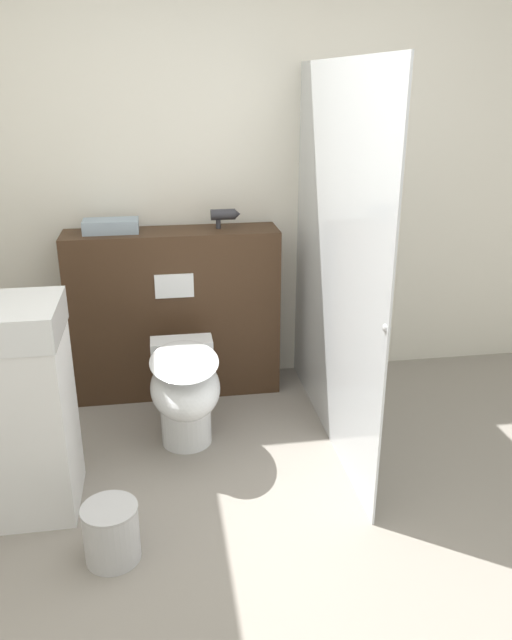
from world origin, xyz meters
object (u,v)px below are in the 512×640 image
object	(u,v)px
waste_bin	(111,533)
hair_drier	(224,215)
sink_vanity	(5,411)
toilet	(185,390)

from	to	relation	value
waste_bin	hair_drier	bearing A→B (deg)	66.61
sink_vanity	hair_drier	xyz separation A→B (m)	(1.08, 1.06, 0.60)
toilet	sink_vanity	world-z (taller)	sink_vanity
toilet	sink_vanity	xyz separation A→B (m)	(-0.79, -0.38, 0.16)
hair_drier	waste_bin	size ratio (longest dim) A/B	0.69
sink_vanity	waste_bin	distance (m)	0.71
hair_drier	waste_bin	bearing A→B (deg)	-113.39
sink_vanity	toilet	bearing A→B (deg)	25.74
toilet	sink_vanity	distance (m)	0.89
sink_vanity	waste_bin	world-z (taller)	sink_vanity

